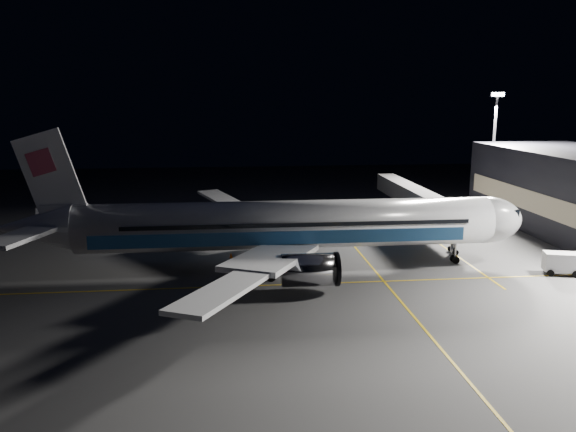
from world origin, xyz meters
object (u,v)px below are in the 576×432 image
(safety_cone_a, at_px, (231,255))
(safety_cone_b, at_px, (313,236))
(safety_cone_c, at_px, (245,238))
(airliner, at_px, (279,226))
(service_truck, at_px, (566,263))
(jet_bridge, at_px, (419,199))
(floodlight_mast_north, at_px, (494,140))
(baggage_tug, at_px, (250,226))

(safety_cone_a, height_order, safety_cone_b, safety_cone_a)
(safety_cone_a, bearing_deg, safety_cone_c, 77.35)
(airliner, distance_m, service_truck, 33.01)
(safety_cone_b, bearing_deg, safety_cone_a, -142.77)
(safety_cone_b, bearing_deg, service_truck, -37.23)
(service_truck, xyz_separation_m, safety_cone_c, (-35.86, 19.79, -1.03))
(service_truck, bearing_deg, jet_bridge, 126.94)
(airliner, height_order, floodlight_mast_north, floodlight_mast_north)
(safety_cone_c, bearing_deg, jet_bridge, 8.65)
(baggage_tug, bearing_deg, safety_cone_b, -20.42)
(service_truck, distance_m, baggage_tug, 42.70)
(baggage_tug, bearing_deg, airliner, -73.85)
(jet_bridge, distance_m, baggage_tug, 25.96)
(baggage_tug, relative_size, safety_cone_b, 5.09)
(jet_bridge, height_order, floodlight_mast_north, floodlight_mast_north)
(service_truck, distance_m, safety_cone_a, 39.40)
(safety_cone_a, distance_m, safety_cone_c, 9.21)
(airliner, xyz_separation_m, service_truck, (32.27, -5.79, -3.80))
(safety_cone_a, bearing_deg, jet_bridge, 24.46)
(service_truck, xyz_separation_m, safety_cone_b, (-26.05, 19.79, -1.07))
(floodlight_mast_north, height_order, baggage_tug, floodlight_mast_north)
(airliner, bearing_deg, baggage_tug, 97.89)
(service_truck, height_order, safety_cone_b, service_truck)
(safety_cone_b, bearing_deg, baggage_tug, 151.33)
(floodlight_mast_north, xyz_separation_m, baggage_tug, (-43.69, -13.15, -11.46))
(jet_bridge, relative_size, floodlight_mast_north, 1.66)
(safety_cone_c, bearing_deg, baggage_tug, 78.60)
(floodlight_mast_north, relative_size, safety_cone_b, 35.22)
(floodlight_mast_north, height_order, safety_cone_b, floodlight_mast_north)
(service_truck, relative_size, safety_cone_a, 8.07)
(service_truck, relative_size, baggage_tug, 1.77)
(jet_bridge, distance_m, floodlight_mast_north, 24.06)
(airliner, relative_size, safety_cone_b, 104.61)
(airliner, distance_m, jet_bridge, 29.31)
(airliner, relative_size, floodlight_mast_north, 2.97)
(safety_cone_a, bearing_deg, safety_cone_b, 37.23)
(airliner, height_order, service_truck, airliner)
(airliner, height_order, safety_cone_a, airliner)
(baggage_tug, relative_size, safety_cone_a, 4.55)
(safety_cone_a, height_order, safety_cone_c, same)
(floodlight_mast_north, distance_m, service_truck, 40.32)
(floodlight_mast_north, relative_size, baggage_tug, 6.92)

